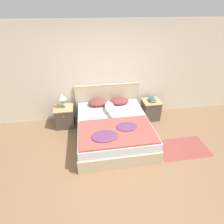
# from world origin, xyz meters

# --- Properties ---
(ground_plane) EXTENTS (16.00, 16.00, 0.00)m
(ground_plane) POSITION_xyz_m (0.00, 0.00, 0.00)
(ground_plane) COLOR #896647
(wall_back) EXTENTS (9.00, 0.06, 2.55)m
(wall_back) POSITION_xyz_m (0.00, 2.13, 1.27)
(wall_back) COLOR beige
(wall_back) RESTS_ON ground_plane
(bed) EXTENTS (1.69, 1.99, 0.52)m
(bed) POSITION_xyz_m (0.10, 1.04, 0.26)
(bed) COLOR #C6B28E
(bed) RESTS_ON ground_plane
(headboard) EXTENTS (1.77, 0.06, 1.00)m
(headboard) POSITION_xyz_m (0.10, 2.06, 0.52)
(headboard) COLOR #C6B28E
(headboard) RESTS_ON ground_plane
(nightstand_left) EXTENTS (0.48, 0.46, 0.56)m
(nightstand_left) POSITION_xyz_m (-1.08, 1.74, 0.28)
(nightstand_left) COLOR #4C4238
(nightstand_left) RESTS_ON ground_plane
(nightstand_right) EXTENTS (0.48, 0.46, 0.56)m
(nightstand_right) POSITION_xyz_m (1.28, 1.74, 0.28)
(nightstand_right) COLOR #4C4238
(nightstand_right) RESTS_ON ground_plane
(pillow_left) EXTENTS (0.51, 0.36, 0.15)m
(pillow_left) POSITION_xyz_m (-0.19, 1.81, 0.59)
(pillow_left) COLOR brown
(pillow_left) RESTS_ON bed
(pillow_right) EXTENTS (0.51, 0.36, 0.15)m
(pillow_right) POSITION_xyz_m (0.39, 1.81, 0.59)
(pillow_right) COLOR brown
(pillow_right) RESTS_ON bed
(quilt) EXTENTS (1.56, 0.97, 0.08)m
(quilt) POSITION_xyz_m (0.09, 0.57, 0.55)
(quilt) COLOR #BC4C42
(quilt) RESTS_ON bed
(dog) EXTENTS (0.25, 0.77, 0.16)m
(dog) POSITION_xyz_m (0.08, 1.45, 0.60)
(dog) COLOR silver
(dog) RESTS_ON bed
(book_stack) EXTENTS (0.17, 0.22, 0.09)m
(book_stack) POSITION_xyz_m (1.28, 1.71, 0.60)
(book_stack) COLOR #703D7F
(book_stack) RESTS_ON nightstand_right
(table_lamp) EXTENTS (0.23, 0.23, 0.38)m
(table_lamp) POSITION_xyz_m (-1.08, 1.76, 0.86)
(table_lamp) COLOR #336B4C
(table_lamp) RESTS_ON nightstand_left
(rug) EXTENTS (1.14, 0.69, 0.00)m
(rug) POSITION_xyz_m (1.61, 0.42, 0.00)
(rug) COLOR #93423D
(rug) RESTS_ON ground_plane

